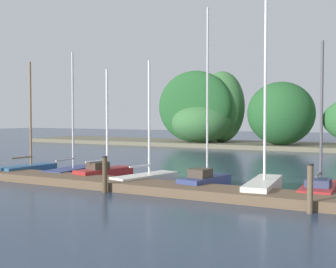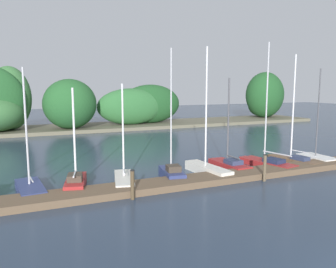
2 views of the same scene
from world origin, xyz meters
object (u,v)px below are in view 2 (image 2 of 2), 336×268
object	(u,v)px
sailboat_6	(229,164)
sailboat_9	(316,158)
sailboat_4	(172,172)
sailboat_8	(293,158)
mooring_piling_2	(265,168)
sailboat_7	(267,161)
sailboat_5	(206,167)
sailboat_2	(76,181)
mooring_piling_1	(132,185)
sailboat_3	(124,178)
sailboat_1	(30,186)

from	to	relation	value
sailboat_6	sailboat_9	size ratio (longest dim) A/B	0.89
sailboat_4	sailboat_8	distance (m)	9.24
sailboat_6	mooring_piling_2	bearing A→B (deg)	-178.06
sailboat_9	sailboat_4	bearing A→B (deg)	90.28
sailboat_7	mooring_piling_2	bearing A→B (deg)	127.14
sailboat_5	sailboat_6	bearing A→B (deg)	-79.95
sailboat_5	sailboat_9	distance (m)	8.82
sailboat_9	sailboat_2	bearing A→B (deg)	89.04
sailboat_8	sailboat_9	bearing A→B (deg)	-104.63
sailboat_2	sailboat_7	world-z (taller)	sailboat_7
sailboat_4	mooring_piling_1	size ratio (longest dim) A/B	5.18
sailboat_3	sailboat_7	xyz separation A→B (m)	(9.78, 0.03, 0.06)
sailboat_4	sailboat_2	bearing A→B (deg)	95.31
sailboat_9	sailboat_3	bearing A→B (deg)	89.91
sailboat_8	mooring_piling_1	bearing A→B (deg)	93.84
sailboat_1	sailboat_6	size ratio (longest dim) A/B	1.07
sailboat_1	sailboat_5	xyz separation A→B (m)	(9.93, -0.53, 0.10)
mooring_piling_1	sailboat_1	bearing A→B (deg)	143.74
sailboat_2	sailboat_6	world-z (taller)	sailboat_6
sailboat_8	sailboat_3	bearing A→B (deg)	81.77
sailboat_1	sailboat_2	world-z (taller)	sailboat_1
sailboat_5	sailboat_8	size ratio (longest dim) A/B	1.02
sailboat_1	sailboat_5	size ratio (longest dim) A/B	0.82
sailboat_7	sailboat_3	bearing A→B (deg)	79.14
sailboat_4	sailboat_7	world-z (taller)	sailboat_7
sailboat_8	mooring_piling_2	world-z (taller)	sailboat_8
sailboat_4	sailboat_9	bearing A→B (deg)	-80.85
sailboat_2	sailboat_6	size ratio (longest dim) A/B	0.90
sailboat_9	mooring_piling_1	bearing A→B (deg)	100.42
sailboat_1	sailboat_7	distance (m)	14.54
sailboat_5	sailboat_8	world-z (taller)	sailboat_5
sailboat_2	sailboat_4	xyz separation A→B (m)	(5.32, -0.39, 0.04)
sailboat_1	sailboat_8	bearing A→B (deg)	-97.04
sailboat_2	sailboat_8	world-z (taller)	sailboat_8
sailboat_2	sailboat_3	distance (m)	2.53
sailboat_2	sailboat_3	world-z (taller)	sailboat_3
sailboat_4	mooring_piling_2	xyz separation A→B (m)	(4.55, -2.58, 0.35)
sailboat_1	sailboat_9	size ratio (longest dim) A/B	0.96
sailboat_2	mooring_piling_2	distance (m)	10.31
sailboat_3	sailboat_6	bearing A→B (deg)	-71.43
sailboat_2	sailboat_5	bearing A→B (deg)	-78.56
sailboat_5	mooring_piling_2	bearing A→B (deg)	-146.48
sailboat_6	mooring_piling_2	world-z (taller)	sailboat_6
sailboat_2	sailboat_4	size ratio (longest dim) A/B	0.71
mooring_piling_2	sailboat_7	bearing A→B (deg)	48.19
sailboat_4	mooring_piling_2	world-z (taller)	sailboat_4
sailboat_2	sailboat_3	size ratio (longest dim) A/B	0.96
sailboat_1	sailboat_2	distance (m)	2.24
sailboat_2	sailboat_6	distance (m)	9.68
sailboat_7	sailboat_9	size ratio (longest dim) A/B	1.24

